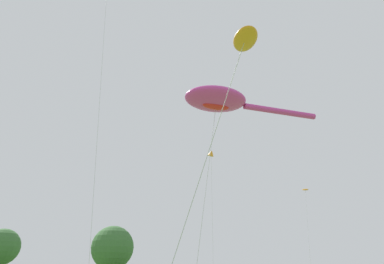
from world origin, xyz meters
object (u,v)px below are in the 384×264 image
(tree_oak_left, at_px, (113,248))
(small_kite_diamond_red, at_px, (306,193))
(big_show_kite, at_px, (220,100))
(tree_broad_distant, at_px, (2,247))
(small_kite_triangle_green, at_px, (245,41))
(small_kite_delta_white, at_px, (211,154))

(tree_oak_left, bearing_deg, small_kite_diamond_red, -77.32)
(big_show_kite, height_order, small_kite_diamond_red, big_show_kite)
(small_kite_diamond_red, height_order, tree_broad_distant, small_kite_diamond_red)
(small_kite_triangle_green, xyz_separation_m, small_kite_diamond_red, (23.42, 15.81, 1.97))
(big_show_kite, height_order, tree_broad_distant, big_show_kite)
(small_kite_triangle_green, distance_m, tree_oak_left, 49.81)
(big_show_kite, relative_size, small_kite_delta_white, 0.87)
(small_kite_delta_white, relative_size, small_kite_diamond_red, 1.61)
(small_kite_delta_white, bearing_deg, small_kite_diamond_red, 88.62)
(small_kite_triangle_green, distance_m, small_kite_diamond_red, 28.33)
(tree_broad_distant, bearing_deg, small_kite_delta_white, -68.17)
(small_kite_delta_white, bearing_deg, small_kite_triangle_green, 27.46)
(big_show_kite, bearing_deg, small_kite_triangle_green, 70.05)
(tree_oak_left, xyz_separation_m, tree_broad_distant, (-13.07, 17.79, 0.61))
(small_kite_delta_white, distance_m, small_kite_diamond_red, 12.13)
(small_kite_delta_white, height_order, small_kite_triangle_green, small_kite_delta_white)
(big_show_kite, xyz_separation_m, small_kite_delta_white, (10.49, 14.23, 2.16))
(big_show_kite, distance_m, tree_broad_distant, 54.31)
(tree_broad_distant, bearing_deg, big_show_kite, -84.37)
(small_kite_triangle_green, xyz_separation_m, tree_oak_left, (16.41, 47.00, -1.75))
(tree_oak_left, height_order, tree_broad_distant, tree_broad_distant)
(small_kite_delta_white, height_order, small_kite_diamond_red, small_kite_delta_white)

